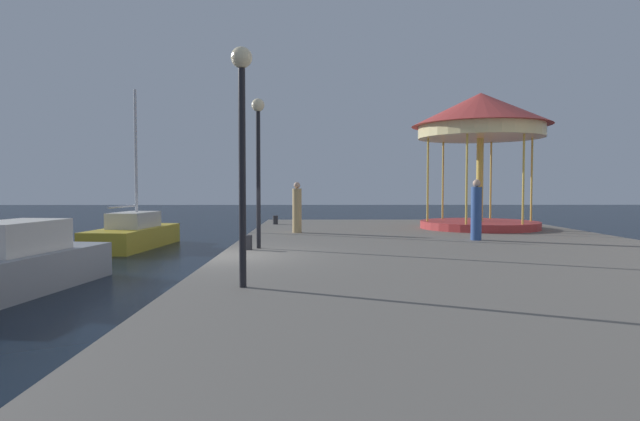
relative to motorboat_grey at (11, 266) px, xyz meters
name	(u,v)px	position (x,y,z in m)	size (l,w,h in m)	color
ground_plane	(218,287)	(4.75, 0.73, -0.64)	(120.00, 120.00, 0.00)	black
quay_dock	(473,270)	(11.18, 0.73, -0.24)	(12.85, 28.57, 0.80)	slate
motorboat_grey	(11,266)	(0.00, 0.00, 0.00)	(2.77, 5.81, 1.69)	gray
sailboat_yellow	(134,234)	(-0.28, 9.28, -0.06)	(2.46, 5.60, 6.52)	gold
carousel	(480,127)	(13.92, 9.09, 4.28)	(5.56, 5.56, 5.52)	#B23333
lamp_post_near_edge	(242,122)	(5.96, -3.56, 2.95)	(0.36, 0.36, 4.05)	black
lamp_post_mid_promenade	(258,146)	(5.62, 2.16, 3.00)	(0.36, 0.36, 4.13)	black
bollard_north	(275,220)	(5.38, 11.59, 0.36)	(0.24, 0.24, 0.40)	#2D2D33
bollard_center	(248,242)	(5.36, 1.84, 0.36)	(0.24, 0.24, 0.40)	#2D2D33
person_far_corner	(297,209)	(6.52, 7.19, 1.05)	(0.34, 0.34, 1.89)	tan
person_mid_promenade	(476,212)	(12.35, 4.37, 1.08)	(0.34, 0.34, 1.94)	#2D4C8C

